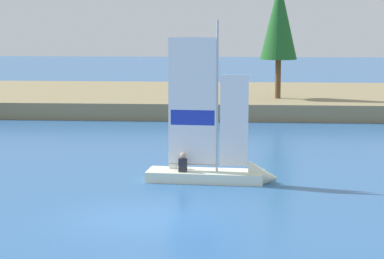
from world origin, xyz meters
name	(u,v)px	position (x,y,z in m)	size (l,w,h in m)	color
ground_plane	(140,219)	(0.00, 0.00, 0.00)	(200.00, 200.00, 0.00)	#2D609E
shore_bank	(201,99)	(0.00, 28.60, 0.49)	(80.00, 15.84, 0.97)	#897A56
shoreline_tree_left	(279,20)	(4.90, 24.43, 5.68)	(2.22, 2.22, 7.13)	brown
sailboat	(226,169)	(2.28, 5.08, 0.44)	(4.67, 1.58, 6.00)	silver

